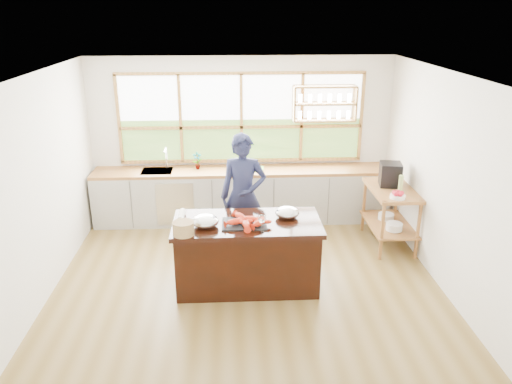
{
  "coord_description": "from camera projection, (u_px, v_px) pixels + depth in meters",
  "views": [
    {
      "loc": [
        -0.19,
        -5.91,
        3.41
      ],
      "look_at": [
        0.13,
        0.15,
        1.16
      ],
      "focal_mm": 35.0,
      "sensor_mm": 36.0,
      "label": 1
    }
  ],
  "objects": [
    {
      "name": "wicker_basket",
      "position": [
        183.0,
        228.0,
        5.85
      ],
      "size": [
        0.25,
        0.25,
        0.16
      ],
      "primitive_type": "cylinder",
      "color": "#A38650",
      "rests_on": "island"
    },
    {
      "name": "espresso_machine",
      "position": [
        390.0,
        174.0,
        7.44
      ],
      "size": [
        0.35,
        0.37,
        0.35
      ],
      "primitive_type": "cube",
      "rotation": [
        0.0,
        0.0,
        -0.17
      ],
      "color": "black",
      "rests_on": "right_shelf_unit"
    },
    {
      "name": "right_shelf_unit",
      "position": [
        391.0,
        207.0,
        7.46
      ],
      "size": [
        0.62,
        1.1,
        0.9
      ],
      "color": "#A05B29",
      "rests_on": "ground_plane"
    },
    {
      "name": "slate_board",
      "position": [
        244.0,
        224.0,
        6.15
      ],
      "size": [
        0.55,
        0.41,
        0.02
      ],
      "primitive_type": "cube",
      "rotation": [
        0.0,
        0.0,
        -0.01
      ],
      "color": "black",
      "rests_on": "island"
    },
    {
      "name": "wine_bottle",
      "position": [
        401.0,
        184.0,
        7.14
      ],
      "size": [
        0.08,
        0.08,
        0.27
      ],
      "primitive_type": "cylinder",
      "rotation": [
        0.0,
        0.0,
        -0.27
      ],
      "color": "#B0C969",
      "rests_on": "right_shelf_unit"
    },
    {
      "name": "back_counter",
      "position": [
        241.0,
        195.0,
        8.39
      ],
      "size": [
        4.9,
        0.63,
        0.9
      ],
      "color": "#B0AFA6",
      "rests_on": "ground_plane"
    },
    {
      "name": "ground_plane",
      "position": [
        247.0,
        277.0,
        6.73
      ],
      "size": [
        5.0,
        5.0,
        0.0
      ],
      "primitive_type": "plane",
      "color": "olive"
    },
    {
      "name": "room_shell",
      "position": [
        246.0,
        141.0,
        6.6
      ],
      "size": [
        5.02,
        4.52,
        2.71
      ],
      "color": "silver",
      "rests_on": "ground_plane"
    },
    {
      "name": "mixing_bowl_right",
      "position": [
        287.0,
        213.0,
        6.34
      ],
      "size": [
        0.3,
        0.3,
        0.15
      ],
      "primitive_type": "ellipsoid",
      "color": "silver",
      "rests_on": "island"
    },
    {
      "name": "fruit_bowl",
      "position": [
        398.0,
        195.0,
        6.98
      ],
      "size": [
        0.22,
        0.22,
        0.11
      ],
      "color": "white",
      "rests_on": "right_shelf_unit"
    },
    {
      "name": "cook",
      "position": [
        243.0,
        196.0,
        7.07
      ],
      "size": [
        0.69,
        0.49,
        1.8
      ],
      "primitive_type": "imported",
      "rotation": [
        0.0,
        0.0,
        -0.1
      ],
      "color": "#1A1E3C",
      "rests_on": "ground_plane"
    },
    {
      "name": "mixing_bowl_left",
      "position": [
        205.0,
        221.0,
        6.07
      ],
      "size": [
        0.33,
        0.33,
        0.16
      ],
      "primitive_type": "ellipsoid",
      "color": "silver",
      "rests_on": "island"
    },
    {
      "name": "parchment_roll",
      "position": [
        182.0,
        215.0,
        6.31
      ],
      "size": [
        0.08,
        0.3,
        0.08
      ],
      "primitive_type": "cylinder",
      "rotation": [
        1.57,
        0.0,
        -0.01
      ],
      "color": "white",
      "rests_on": "island"
    },
    {
      "name": "lobster_pile",
      "position": [
        246.0,
        221.0,
        6.1
      ],
      "size": [
        0.52,
        0.48,
        0.08
      ],
      "color": "red",
      "rests_on": "slate_board"
    },
    {
      "name": "island",
      "position": [
        247.0,
        253.0,
        6.39
      ],
      "size": [
        1.85,
        0.9,
        0.9
      ],
      "color": "black",
      "rests_on": "ground_plane"
    },
    {
      "name": "potted_plant",
      "position": [
        197.0,
        161.0,
        8.2
      ],
      "size": [
        0.17,
        0.13,
        0.29
      ],
      "primitive_type": "imported",
      "rotation": [
        0.0,
        0.0,
        0.19
      ],
      "color": "slate",
      "rests_on": "back_counter"
    },
    {
      "name": "cutting_board",
      "position": [
        251.0,
        169.0,
        8.24
      ],
      "size": [
        0.43,
        0.34,
        0.01
      ],
      "primitive_type": "cube",
      "rotation": [
        0.0,
        0.0,
        -0.12
      ],
      "color": "#76CE4E",
      "rests_on": "back_counter"
    },
    {
      "name": "wine_glass",
      "position": [
        262.0,
        219.0,
        5.89
      ],
      "size": [
        0.08,
        0.08,
        0.22
      ],
      "color": "white",
      "rests_on": "island"
    }
  ]
}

